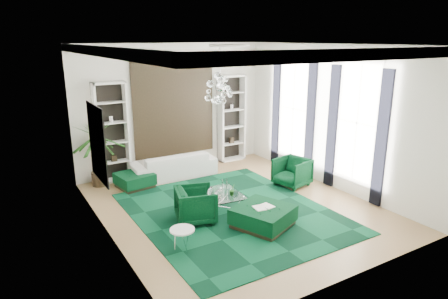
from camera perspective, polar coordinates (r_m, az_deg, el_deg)
floor at (r=9.75m, az=1.61°, el=-8.19°), size 6.00×7.00×0.02m
ceiling at (r=8.92m, az=1.80°, el=14.87°), size 6.00×7.00×0.02m
wall_back at (r=12.19m, az=-7.26°, el=5.96°), size 6.00×0.02×3.80m
wall_front at (r=6.58m, az=18.40°, el=-3.19°), size 6.00×0.02×3.80m
wall_left at (r=7.99m, az=-16.83°, el=0.23°), size 0.02×7.00×3.80m
wall_right at (r=11.03m, az=15.04°, el=4.52°), size 0.02×7.00×3.80m
crown_molding at (r=8.92m, az=1.79°, el=14.17°), size 6.00×7.00×0.18m
ceiling_medallion at (r=9.17m, az=0.75°, el=14.65°), size 0.90×0.90×0.05m
tapestry at (r=12.15m, az=-7.16°, el=5.93°), size 2.50×0.06×2.80m
shelving_left at (r=11.47m, az=-15.70°, el=2.33°), size 0.90×0.38×2.80m
shelving_right at (r=13.01m, az=1.08°, el=4.45°), size 0.90×0.38×2.80m
painting at (r=8.57m, az=-17.56°, el=0.86°), size 0.04×1.30×1.60m
window_near at (r=10.42m, az=18.49°, el=3.61°), size 0.03×1.10×2.90m
curtain_near_a at (r=9.97m, az=21.59°, el=1.32°), size 0.07×0.30×3.25m
curtain_near_b at (r=10.96m, az=15.19°, el=3.10°), size 0.07×0.30×3.25m
window_far at (r=12.09m, az=9.89°, el=5.77°), size 0.03×1.10×2.90m
curtain_far_a at (r=11.54m, az=12.22°, el=3.92°), size 0.07×0.30×3.25m
curtain_far_b at (r=12.70m, az=7.43°, el=5.20°), size 0.07×0.30×3.25m
rug at (r=9.41m, az=1.08°, el=-8.97°), size 4.20×5.00×0.02m
sofa at (r=11.74m, az=-7.25°, el=-2.18°), size 2.48×1.04×0.71m
armchair_left at (r=8.88m, az=-4.04°, el=-7.88°), size 1.05×1.04×0.78m
armchair_right at (r=11.10m, az=9.69°, el=-3.19°), size 1.01×0.99×0.77m
coffee_table at (r=9.53m, az=-0.99°, el=-7.46°), size 1.22×1.22×0.38m
ottoman_side at (r=11.14m, az=-12.63°, el=-4.32°), size 1.01×1.01×0.39m
ottoman_front at (r=8.73m, az=5.60°, el=-9.56°), size 1.45×1.45×0.44m
book at (r=8.64m, az=5.64°, el=-8.14°), size 0.44×0.29×0.03m
side_table at (r=7.80m, az=-5.94°, el=-12.82°), size 0.62×0.62×0.45m
palm at (r=11.27m, az=-17.74°, el=0.64°), size 1.74×1.74×2.31m
chandelier at (r=9.11m, az=-0.61°, el=8.84°), size 0.98×0.98×0.74m
table_plant at (r=9.36m, az=1.17°, el=-5.78°), size 0.18×0.16×0.27m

